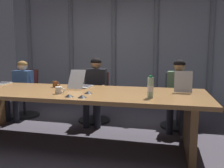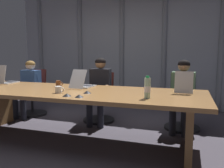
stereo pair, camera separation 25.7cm
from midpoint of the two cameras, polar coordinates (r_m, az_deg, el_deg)
ground_plane at (r=3.60m, az=-7.20°, el=-13.53°), size 11.02×11.02×0.00m
conference_table at (r=3.43m, az=-7.36°, el=-4.02°), size 3.75×1.27×0.76m
curtain_backdrop at (r=5.80m, az=3.64°, el=8.64°), size 5.51×0.17×2.82m
laptop_left_end at (r=4.52m, az=-23.14°, el=0.92°), size 0.24×0.43×0.33m
laptop_left_mid at (r=3.66m, az=-5.10°, el=-0.01°), size 0.26×0.50×0.29m
laptop_center at (r=3.38m, az=19.37°, el=-0.98°), size 0.25×0.36×0.30m
office_chair_left_end at (r=5.21m, az=-17.46°, el=-3.16°), size 0.60×0.60×0.96m
office_chair_left_mid at (r=4.50m, az=-1.40°, el=-4.54°), size 0.60×0.60×0.93m
office_chair_center at (r=4.25m, az=18.60°, el=-5.64°), size 0.60×0.60×0.93m
person_left_end at (r=5.02m, az=-18.51°, el=-0.19°), size 0.38×0.56×1.15m
person_left_mid at (r=4.28m, az=-1.39°, el=-0.51°), size 0.42×0.57×1.21m
person_center at (r=4.04m, az=18.67°, el=-1.60°), size 0.42×0.57×1.19m
water_bottle_secondary at (r=2.80m, az=11.29°, el=-1.00°), size 0.07×0.07×0.27m
coffee_mug_near at (r=3.20m, az=-10.72°, el=-1.36°), size 0.13×0.09×0.09m
coffee_mug_far at (r=3.83m, az=-11.15°, el=0.09°), size 0.12×0.08×0.10m
conference_mic_left_side at (r=2.84m, az=-5.49°, el=-2.93°), size 0.11×0.11×0.03m
conference_mic_middle at (r=2.93m, az=-8.56°, el=-2.67°), size 0.11×0.11×0.03m
conference_mic_right_side at (r=3.12m, az=-3.75°, el=-1.98°), size 0.11×0.11×0.03m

